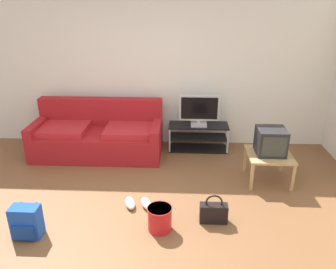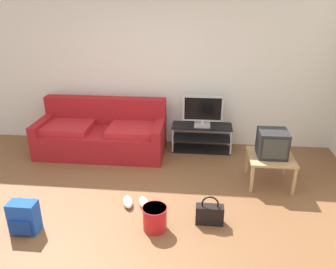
# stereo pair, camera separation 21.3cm
# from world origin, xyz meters

# --- Properties ---
(ground_plane) EXTENTS (9.00, 9.80, 0.02)m
(ground_plane) POSITION_xyz_m (0.00, 0.00, -0.01)
(ground_plane) COLOR brown
(wall_back) EXTENTS (9.00, 0.10, 2.70)m
(wall_back) POSITION_xyz_m (0.00, 2.45, 1.35)
(wall_back) COLOR silver
(wall_back) RESTS_ON ground_plane
(couch) EXTENTS (2.06, 0.89, 0.86)m
(couch) POSITION_xyz_m (-0.83, 1.88, 0.31)
(couch) COLOR maroon
(couch) RESTS_ON ground_plane
(tv_stand) EXTENTS (0.99, 0.39, 0.44)m
(tv_stand) POSITION_xyz_m (0.81, 2.11, 0.22)
(tv_stand) COLOR black
(tv_stand) RESTS_ON ground_plane
(flat_tv) EXTENTS (0.65, 0.22, 0.52)m
(flat_tv) POSITION_xyz_m (0.81, 2.09, 0.69)
(flat_tv) COLOR #B2B2B7
(flat_tv) RESTS_ON tv_stand
(side_table) EXTENTS (0.60, 0.60, 0.42)m
(side_table) POSITION_xyz_m (1.75, 1.10, 0.36)
(side_table) COLOR tan
(side_table) RESTS_ON ground_plane
(crt_tv) EXTENTS (0.38, 0.38, 0.36)m
(crt_tv) POSITION_xyz_m (1.75, 1.12, 0.59)
(crt_tv) COLOR #232326
(crt_tv) RESTS_ON side_table
(backpack) EXTENTS (0.30, 0.25, 0.37)m
(backpack) POSITION_xyz_m (-1.11, -0.23, 0.18)
(backpack) COLOR blue
(backpack) RESTS_ON ground_plane
(handbag) EXTENTS (0.32, 0.12, 0.36)m
(handbag) POSITION_xyz_m (0.92, 0.12, 0.13)
(handbag) COLOR black
(handbag) RESTS_ON ground_plane
(cleaning_bucket) EXTENTS (0.28, 0.28, 0.28)m
(cleaning_bucket) POSITION_xyz_m (0.31, -0.05, 0.15)
(cleaning_bucket) COLOR red
(cleaning_bucket) RESTS_ON ground_plane
(sneakers_pair) EXTENTS (0.40, 0.28, 0.09)m
(sneakers_pair) POSITION_xyz_m (0.01, 0.37, 0.04)
(sneakers_pair) COLOR white
(sneakers_pair) RESTS_ON ground_plane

